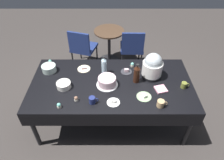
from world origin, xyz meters
TOP-DOWN VIEW (x-y plane):
  - ground at (0.00, 0.00)m, footprint 9.00×9.00m
  - potluck_table at (0.00, 0.00)m, footprint 2.20×1.10m
  - frosted_layer_cake at (-0.06, -0.04)m, footprint 0.29×0.29m
  - slow_cooker at (0.56, 0.15)m, footprint 0.29×0.29m
  - glass_salad_bowl at (-0.90, 0.26)m, footprint 0.20×0.20m
  - ceramic_snack_bowl at (-0.63, -0.09)m, footprint 0.19×0.19m
  - dessert_plate_sage at (0.41, -0.27)m, footprint 0.19×0.19m
  - dessert_plate_white at (0.02, -0.37)m, footprint 0.16×0.16m
  - dessert_plate_charcoal at (0.22, 0.24)m, footprint 0.16×0.16m
  - dessert_plate_cream at (-0.41, 0.30)m, footprint 0.19×0.19m
  - cupcake_rose at (0.31, 0.37)m, footprint 0.05×0.05m
  - cupcake_cocoa at (-0.93, 0.44)m, footprint 0.05×0.05m
  - cupcake_mint at (-0.62, -0.44)m, footprint 0.05×0.05m
  - cupcake_berry at (-0.43, -0.33)m, footprint 0.05×0.05m
  - soda_bottle_water at (-0.10, 0.22)m, footprint 0.07×0.07m
  - soda_bottle_cola at (0.34, 0.03)m, footprint 0.09×0.09m
  - coffee_mug_olive at (0.96, -0.09)m, footprint 0.11×0.07m
  - coffee_mug_navy at (-0.23, -0.37)m, footprint 0.12×0.08m
  - coffee_mug_tan at (0.59, -0.42)m, footprint 0.13×0.09m
  - paper_napkin_stack at (0.65, -0.14)m, footprint 0.17×0.17m
  - maroon_chair_left at (-0.57, 1.35)m, footprint 0.55×0.55m
  - maroon_chair_right at (0.40, 1.35)m, footprint 0.45×0.45m
  - round_cafe_table at (-0.05, 1.58)m, footprint 0.60×0.60m

SIDE VIEW (x-z plane):
  - ground at x=0.00m, z-range 0.00..0.00m
  - maroon_chair_left at x=-0.57m, z-range 0.07..0.92m
  - maroon_chair_right at x=0.40m, z-range 0.07..0.92m
  - round_cafe_table at x=-0.05m, z-range 0.14..0.86m
  - potluck_table at x=0.00m, z-range 0.31..1.06m
  - dessert_plate_cream at x=-0.41m, z-range 0.74..0.78m
  - dessert_plate_sage at x=0.41m, z-range 0.74..0.78m
  - dessert_plate_white at x=0.02m, z-range 0.74..0.78m
  - paper_napkin_stack at x=0.65m, z-range 0.75..0.77m
  - dessert_plate_charcoal at x=0.22m, z-range 0.74..0.79m
  - cupcake_rose at x=0.31m, z-range 0.75..0.82m
  - cupcake_cocoa at x=-0.93m, z-range 0.75..0.82m
  - cupcake_mint at x=-0.62m, z-range 0.75..0.82m
  - cupcake_berry at x=-0.43m, z-range 0.75..0.82m
  - ceramic_snack_bowl at x=-0.63m, z-range 0.75..0.83m
  - coffee_mug_olive at x=0.96m, z-range 0.75..0.83m
  - coffee_mug_tan at x=0.59m, z-range 0.75..0.84m
  - coffee_mug_navy at x=-0.23m, z-range 0.75..0.84m
  - glass_salad_bowl at x=-0.90m, z-range 0.75..0.85m
  - frosted_layer_cake at x=-0.06m, z-range 0.75..0.88m
  - soda_bottle_water at x=-0.10m, z-range 0.74..1.02m
  - soda_bottle_cola at x=0.34m, z-range 0.74..1.03m
  - slow_cooker at x=0.56m, z-range 0.74..1.11m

